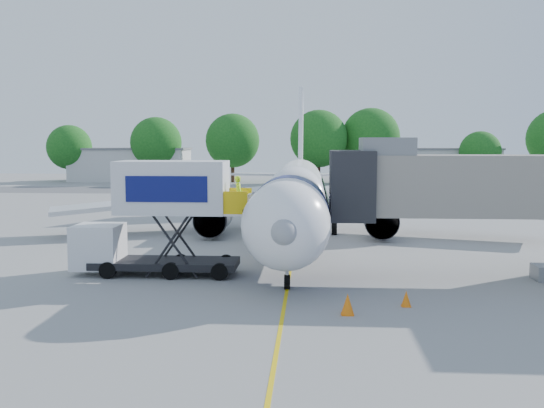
# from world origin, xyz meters

# --- Properties ---
(ground) EXTENTS (160.00, 160.00, 0.00)m
(ground) POSITION_xyz_m (0.00, 0.00, 0.00)
(ground) COLOR gray
(ground) RESTS_ON ground
(guidance_line) EXTENTS (0.15, 70.00, 0.01)m
(guidance_line) POSITION_xyz_m (0.00, 0.00, 0.01)
(guidance_line) COLOR yellow
(guidance_line) RESTS_ON ground
(taxiway_strip) EXTENTS (120.00, 10.00, 0.01)m
(taxiway_strip) POSITION_xyz_m (0.00, 42.00, 0.00)
(taxiway_strip) COLOR #59595B
(taxiway_strip) RESTS_ON ground
(aircraft) EXTENTS (34.17, 37.73, 11.35)m
(aircraft) POSITION_xyz_m (0.00, 4.12, 2.95)
(aircraft) COLOR white
(aircraft) RESTS_ON ground
(jet_bridge) EXTENTS (13.90, 3.20, 6.60)m
(jet_bridge) POSITION_xyz_m (7.99, -7.00, 4.34)
(jet_bridge) COLOR gray
(jet_bridge) RESTS_ON ground
(catering_hiloader) EXTENTS (8.50, 2.44, 5.50)m
(catering_hiloader) POSITION_xyz_m (-6.27, -7.00, 2.76)
(catering_hiloader) COLOR black
(catering_hiloader) RESTS_ON ground
(ground_tug) EXTENTS (3.40, 2.00, 1.29)m
(ground_tug) POSITION_xyz_m (1.34, -17.43, 0.68)
(ground_tug) COLOR silver
(ground_tug) RESTS_ON ground
(safety_cone_a) EXTENTS (0.40, 0.40, 0.63)m
(safety_cone_a) POSITION_xyz_m (4.76, -11.99, 0.30)
(safety_cone_a) COLOR orange
(safety_cone_a) RESTS_ON ground
(safety_cone_b) EXTENTS (0.51, 0.51, 0.80)m
(safety_cone_b) POSITION_xyz_m (2.41, -13.27, 0.38)
(safety_cone_b) COLOR orange
(safety_cone_b) RESTS_ON ground
(outbuilding_left) EXTENTS (18.40, 8.40, 5.30)m
(outbuilding_left) POSITION_xyz_m (-28.00, 60.00, 2.66)
(outbuilding_left) COLOR beige
(outbuilding_left) RESTS_ON ground
(outbuilding_right) EXTENTS (16.40, 7.40, 5.30)m
(outbuilding_right) POSITION_xyz_m (22.00, 62.00, 2.66)
(outbuilding_right) COLOR beige
(outbuilding_right) RESTS_ON ground
(tree_a) EXTENTS (6.99, 6.99, 8.91)m
(tree_a) POSITION_xyz_m (-37.19, 58.00, 5.40)
(tree_a) COLOR #382314
(tree_a) RESTS_ON ground
(tree_b) EXTENTS (7.92, 7.92, 10.10)m
(tree_b) POSITION_xyz_m (-23.17, 57.56, 6.13)
(tree_b) COLOR #382314
(tree_b) RESTS_ON ground
(tree_c) EXTENTS (8.32, 8.32, 10.61)m
(tree_c) POSITION_xyz_m (-11.23, 57.72, 6.44)
(tree_c) COLOR #382314
(tree_c) RESTS_ON ground
(tree_d) EXTENTS (8.70, 8.70, 11.10)m
(tree_d) POSITION_xyz_m (2.04, 56.89, 6.74)
(tree_d) COLOR #382314
(tree_d) RESTS_ON ground
(tree_e) EXTENTS (8.98, 8.98, 11.45)m
(tree_e) POSITION_xyz_m (10.01, 58.98, 6.95)
(tree_e) COLOR #382314
(tree_e) RESTS_ON ground
(tree_f) EXTENTS (6.18, 6.18, 7.88)m
(tree_f) POSITION_xyz_m (26.25, 57.74, 4.78)
(tree_f) COLOR #382314
(tree_f) RESTS_ON ground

